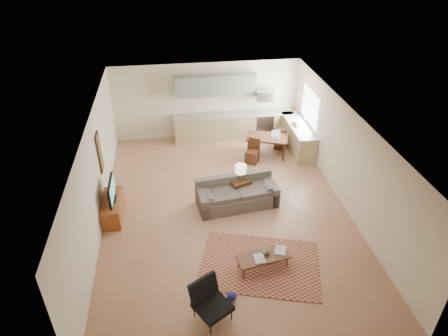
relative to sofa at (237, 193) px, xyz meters
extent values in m
plane|color=#9E6B4E|center=(-0.35, -0.16, -0.39)|extent=(9.00, 9.00, 0.00)
plane|color=white|center=(-0.35, -0.16, 2.31)|extent=(9.00, 9.00, 0.00)
plane|color=beige|center=(-0.35, 4.34, 0.96)|extent=(6.50, 0.00, 6.50)
plane|color=beige|center=(-0.35, -4.66, 0.96)|extent=(6.50, 0.00, 6.50)
plane|color=beige|center=(-3.60, -0.16, 0.96)|extent=(0.00, 9.00, 9.00)
plane|color=beige|center=(2.90, -0.16, 0.96)|extent=(0.00, 9.00, 9.00)
cube|color=#A5A8AD|center=(1.65, 4.02, 0.06)|extent=(0.62, 0.62, 0.90)
cube|color=#A5A8AD|center=(1.65, 4.04, 1.16)|extent=(0.62, 0.40, 0.35)
cube|color=gray|center=(-0.05, 4.17, 1.56)|extent=(2.80, 0.34, 0.70)
cube|color=white|center=(2.88, 2.84, 1.16)|extent=(0.02, 1.40, 1.05)
cube|color=maroon|center=(0.13, -2.31, -0.38)|extent=(3.12, 2.56, 0.02)
imported|color=maroon|center=(-0.05, -2.49, -0.02)|extent=(0.27, 0.34, 0.03)
imported|color=navy|center=(0.48, -2.25, -0.03)|extent=(0.46, 0.49, 0.03)
imported|color=black|center=(0.25, -2.34, 0.04)|extent=(0.18, 0.18, 0.16)
imported|color=beige|center=(2.48, 2.79, 0.62)|extent=(0.12, 0.12, 0.19)
camera|label=1|loc=(-1.64, -8.73, 6.36)|focal=32.00mm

